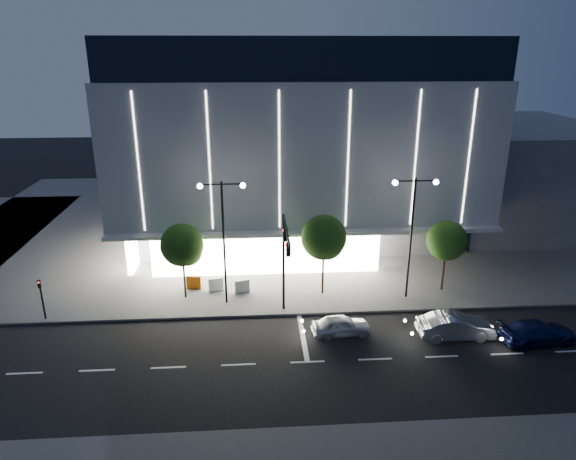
# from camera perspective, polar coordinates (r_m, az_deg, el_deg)

# --- Properties ---
(ground) EXTENTS (160.00, 160.00, 0.00)m
(ground) POSITION_cam_1_polar(r_m,az_deg,el_deg) (31.96, -1.78, -13.08)
(ground) COLOR black
(ground) RESTS_ON ground
(sidewalk_museum) EXTENTS (70.00, 40.00, 0.15)m
(sidewalk_museum) POSITION_cam_1_polar(r_m,az_deg,el_deg) (54.02, 2.51, 1.08)
(sidewalk_museum) COLOR #474747
(sidewalk_museum) RESTS_ON ground
(museum) EXTENTS (30.00, 25.80, 18.00)m
(museum) POSITION_cam_1_polar(r_m,az_deg,el_deg) (49.97, 0.54, 10.45)
(museum) COLOR #4C4C51
(museum) RESTS_ON ground
(annex_building) EXTENTS (16.00, 20.00, 10.00)m
(annex_building) POSITION_cam_1_polar(r_m,az_deg,el_deg) (58.84, 23.48, 5.99)
(annex_building) COLOR #4C4C51
(annex_building) RESTS_ON ground
(traffic_mast) EXTENTS (0.33, 5.89, 7.07)m
(traffic_mast) POSITION_cam_1_polar(r_m,az_deg,el_deg) (32.66, -0.35, -2.37)
(traffic_mast) COLOR black
(traffic_mast) RESTS_ON ground
(street_lamp_west) EXTENTS (3.16, 0.36, 9.00)m
(street_lamp_west) POSITION_cam_1_polar(r_m,az_deg,el_deg) (34.83, -7.21, 0.53)
(street_lamp_west) COLOR black
(street_lamp_west) RESTS_ON ground
(street_lamp_east) EXTENTS (3.16, 0.36, 9.00)m
(street_lamp_east) POSITION_cam_1_polar(r_m,az_deg,el_deg) (36.43, 13.65, 0.98)
(street_lamp_east) COLOR black
(street_lamp_east) RESTS_ON ground
(ped_signal_far) EXTENTS (0.22, 0.24, 3.00)m
(ped_signal_far) POSITION_cam_1_polar(r_m,az_deg,el_deg) (37.69, -25.71, -6.54)
(ped_signal_far) COLOR black
(ped_signal_far) RESTS_ON ground
(tree_left) EXTENTS (3.02, 3.02, 5.72)m
(tree_left) POSITION_cam_1_polar(r_m,az_deg,el_deg) (36.74, -11.64, -1.89)
(tree_left) COLOR black
(tree_left) RESTS_ON ground
(tree_mid) EXTENTS (3.25, 3.25, 6.15)m
(tree_mid) POSITION_cam_1_polar(r_m,az_deg,el_deg) (36.61, 4.02, -1.09)
(tree_mid) COLOR black
(tree_mid) RESTS_ON ground
(tree_right) EXTENTS (2.91, 2.91, 5.51)m
(tree_right) POSITION_cam_1_polar(r_m,az_deg,el_deg) (39.01, 17.22, -1.34)
(tree_right) COLOR black
(tree_right) RESTS_ON ground
(car_lead) EXTENTS (3.89, 1.89, 1.28)m
(car_lead) POSITION_cam_1_polar(r_m,az_deg,el_deg) (33.24, 5.92, -10.49)
(car_lead) COLOR silver
(car_lead) RESTS_ON ground
(car_second) EXTENTS (4.76, 1.68, 1.57)m
(car_second) POSITION_cam_1_polar(r_m,az_deg,el_deg) (34.34, 18.09, -10.13)
(car_second) COLOR #ACAEB4
(car_second) RESTS_ON ground
(car_third) EXTENTS (4.93, 2.39, 1.38)m
(car_third) POSITION_cam_1_polar(r_m,az_deg,el_deg) (35.77, 26.02, -10.17)
(car_third) COLOR #121946
(car_third) RESTS_ON ground
(barrier_a) EXTENTS (1.12, 0.38, 1.00)m
(barrier_a) POSITION_cam_1_polar(r_m,az_deg,el_deg) (39.28, -10.42, -5.73)
(barrier_a) COLOR #CB570B
(barrier_a) RESTS_ON sidewalk_museum
(barrier_b) EXTENTS (1.13, 0.48, 1.00)m
(barrier_b) POSITION_cam_1_polar(r_m,az_deg,el_deg) (38.72, -8.02, -5.98)
(barrier_b) COLOR white
(barrier_b) RESTS_ON sidewalk_museum
(barrier_d) EXTENTS (1.13, 0.51, 1.00)m
(barrier_d) POSITION_cam_1_polar(r_m,az_deg,el_deg) (38.17, -5.12, -6.25)
(barrier_d) COLOR silver
(barrier_d) RESTS_ON sidewalk_museum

